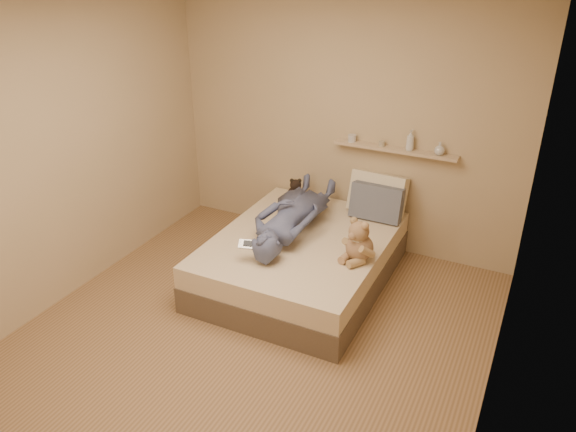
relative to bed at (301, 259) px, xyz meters
The scene contains 10 objects.
room 1.42m from the bed, 90.00° to the right, with size 3.80×3.80×3.80m.
bed is the anchor object (origin of this frame).
game_console 0.72m from the bed, 111.14° to the right, with size 0.20×0.12×0.06m.
teddy_bear 0.72m from the bed, 13.69° to the right, with size 0.31×0.32×0.39m.
dark_plush 0.85m from the bed, 119.51° to the left, with size 0.18×0.18×0.27m.
pillow_cream 1.03m from the bed, 62.06° to the left, with size 0.55×0.16×0.40m, color beige.
pillow_grey 0.93m from the bed, 55.35° to the left, with size 0.50×0.14×0.34m, color #555967.
person 0.44m from the bed, 144.91° to the left, with size 0.53×1.47×0.35m, color #4E557B.
wall_shelf 1.38m from the bed, 58.82° to the left, with size 1.20×0.12×0.03m, color tan.
shelf_bottles 1.49m from the bed, 52.69° to the left, with size 0.96×0.13×0.20m.
Camera 1 is at (1.87, -3.17, 2.90)m, focal length 35.00 mm.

